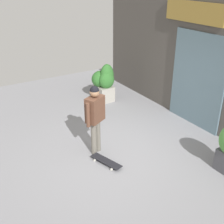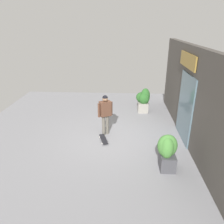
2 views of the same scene
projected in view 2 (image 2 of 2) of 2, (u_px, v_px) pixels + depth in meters
The scene contains 6 objects.
ground_plane at pixel (116, 137), 8.66m from camera, with size 12.00×12.00×0.00m, color gray.
building_facade at pixel (192, 97), 7.87m from camera, with size 8.95×0.31×3.52m.
skateboarder at pixel (105, 111), 8.54m from camera, with size 0.43×0.56×1.68m.
skateboard at pixel (103, 139), 8.41m from camera, with size 0.82×0.43×0.08m.
planter_box_left at pixel (143, 100), 10.98m from camera, with size 0.70×0.67×1.25m.
planter_box_right at pixel (167, 150), 6.55m from camera, with size 0.61×0.59×1.19m.
Camera 2 is at (7.62, 0.26, 4.22)m, focal length 34.70 mm.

